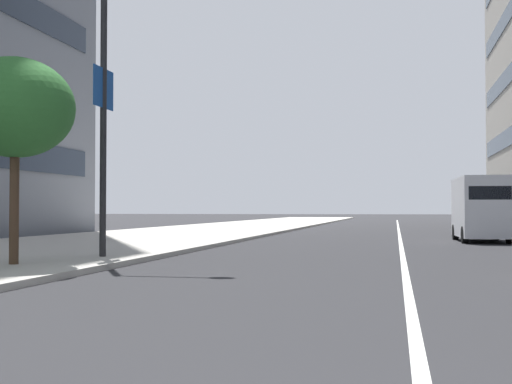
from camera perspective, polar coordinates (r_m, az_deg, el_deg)
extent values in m
cube|color=#B2ADA3|center=(33.86, -8.99, -3.77)|extent=(160.00, 10.52, 0.15)
cube|color=silver|center=(36.68, 12.05, -3.69)|extent=(110.00, 0.16, 0.01)
cube|color=silver|center=(31.77, 18.47, -1.22)|extent=(5.24, 2.14, 2.64)
cube|color=black|center=(29.23, 19.17, -0.06)|extent=(0.08, 1.70, 0.56)
cylinder|color=black|center=(33.43, 16.51, -3.27)|extent=(0.73, 0.28, 0.72)
cylinder|color=black|center=(33.67, 19.59, -3.23)|extent=(0.73, 0.28, 0.72)
cylinder|color=black|center=(29.92, 17.24, -3.48)|extent=(0.73, 0.28, 0.72)
cylinder|color=black|center=(30.19, 20.67, -3.44)|extent=(0.73, 0.28, 0.72)
cylinder|color=#232326|center=(19.31, -12.77, 8.48)|extent=(0.18, 0.18, 9.24)
cube|color=#194C99|center=(19.00, -13.21, 8.73)|extent=(0.56, 0.03, 1.10)
cube|color=#194C99|center=(19.63, -12.34, 8.40)|extent=(0.56, 0.03, 1.10)
cylinder|color=#473323|center=(16.91, -19.76, -1.27)|extent=(0.22, 0.22, 2.66)
ellipsoid|color=#2D6B2D|center=(17.08, -19.69, 6.74)|extent=(2.80, 2.80, 2.38)
cube|color=#384756|center=(59.01, 20.54, -0.52)|extent=(24.80, 0.08, 1.50)
cube|color=#384756|center=(59.29, 20.50, 4.33)|extent=(24.80, 0.08, 1.50)
cube|color=#384756|center=(60.00, 20.45, 9.09)|extent=(24.80, 0.08, 1.50)
cube|color=#384756|center=(61.11, 20.41, 13.72)|extent=(24.80, 0.08, 1.50)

